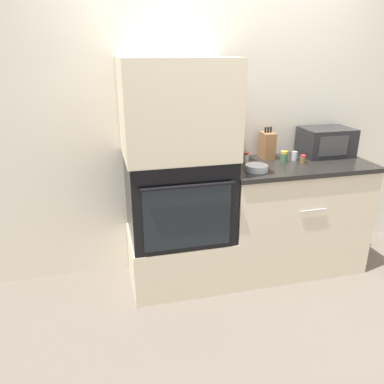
{
  "coord_description": "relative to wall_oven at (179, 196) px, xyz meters",
  "views": [
    {
      "loc": [
        -0.94,
        -2.31,
        1.78
      ],
      "look_at": [
        -0.31,
        0.21,
        0.8
      ],
      "focal_mm": 35.0,
      "sensor_mm": 36.0,
      "label": 1
    }
  ],
  "objects": [
    {
      "name": "ground_plane",
      "position": [
        0.39,
        -0.3,
        -0.74
      ],
      "size": [
        12.0,
        12.0,
        0.0
      ],
      "primitive_type": "plane",
      "color": "#6B6056"
    },
    {
      "name": "wall_back",
      "position": [
        0.39,
        0.33,
        0.51
      ],
      "size": [
        8.0,
        0.05,
        2.5
      ],
      "color": "silver",
      "rests_on": "ground_plane"
    },
    {
      "name": "oven_cabinet_base",
      "position": [
        0.0,
        0.0,
        -0.53
      ],
      "size": [
        0.78,
        0.6,
        0.42
      ],
      "color": "beige",
      "rests_on": "ground_plane"
    },
    {
      "name": "wall_oven",
      "position": [
        0.0,
        0.0,
        0.0
      ],
      "size": [
        0.76,
        0.64,
        0.64
      ],
      "color": "black",
      "rests_on": "oven_cabinet_base"
    },
    {
      "name": "oven_cabinet_upper",
      "position": [
        0.0,
        0.0,
        0.66
      ],
      "size": [
        0.78,
        0.6,
        0.68
      ],
      "color": "beige",
      "rests_on": "wall_oven"
    },
    {
      "name": "counter_unit",
      "position": [
        0.97,
        0.0,
        -0.27
      ],
      "size": [
        1.19,
        0.63,
        0.94
      ],
      "color": "beige",
      "rests_on": "ground_plane"
    },
    {
      "name": "microwave",
      "position": [
        1.31,
        0.14,
        0.32
      ],
      "size": [
        0.42,
        0.3,
        0.24
      ],
      "color": "#232326",
      "rests_on": "counter_unit"
    },
    {
      "name": "knife_block",
      "position": [
        0.79,
        0.18,
        0.31
      ],
      "size": [
        0.09,
        0.15,
        0.26
      ],
      "color": "olive",
      "rests_on": "counter_unit"
    },
    {
      "name": "bowl",
      "position": [
        0.57,
        -0.13,
        0.22
      ],
      "size": [
        0.17,
        0.17,
        0.05
      ],
      "color": "silver",
      "rests_on": "counter_unit"
    },
    {
      "name": "condiment_jar_near",
      "position": [
        0.99,
        0.07,
        0.24
      ],
      "size": [
        0.05,
        0.05,
        0.07
      ],
      "color": "silver",
      "rests_on": "counter_unit"
    },
    {
      "name": "condiment_jar_mid",
      "position": [
        0.59,
        0.13,
        0.24
      ],
      "size": [
        0.04,
        0.04,
        0.08
      ],
      "color": "silver",
      "rests_on": "counter_unit"
    },
    {
      "name": "condiment_jar_far",
      "position": [
        1.01,
        -0.02,
        0.23
      ],
      "size": [
        0.04,
        0.04,
        0.07
      ],
      "color": "brown",
      "rests_on": "counter_unit"
    },
    {
      "name": "condiment_jar_back",
      "position": [
        0.88,
        0.04,
        0.24
      ],
      "size": [
        0.06,
        0.06,
        0.09
      ],
      "color": "#427047",
      "rests_on": "counter_unit"
    }
  ]
}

